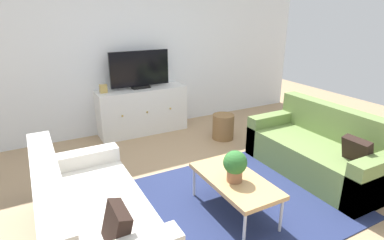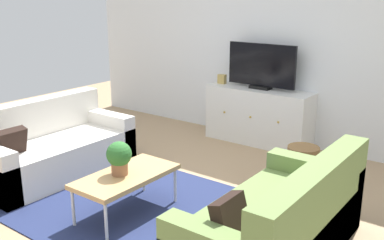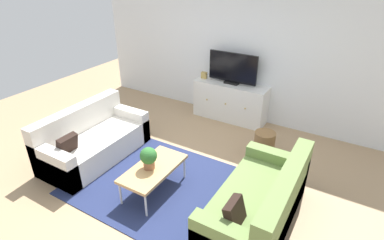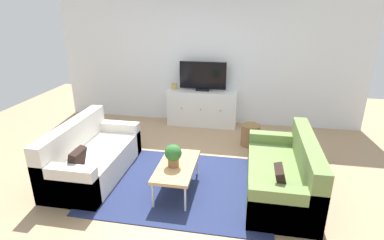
% 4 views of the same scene
% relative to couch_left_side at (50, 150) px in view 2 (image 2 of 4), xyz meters
% --- Properties ---
extents(ground_plane, '(10.00, 10.00, 0.00)m').
position_rel_couch_left_side_xyz_m(ground_plane, '(1.44, 0.10, -0.28)').
color(ground_plane, tan).
extents(wall_back, '(6.40, 0.12, 2.70)m').
position_rel_couch_left_side_xyz_m(wall_back, '(1.44, 2.65, 1.07)').
color(wall_back, white).
rests_on(wall_back, ground_plane).
extents(area_rug, '(2.50, 1.90, 0.01)m').
position_rel_couch_left_side_xyz_m(area_rug, '(1.44, -0.05, -0.27)').
color(area_rug, navy).
rests_on(area_rug, ground_plane).
extents(couch_left_side, '(0.84, 1.73, 0.82)m').
position_rel_couch_left_side_xyz_m(couch_left_side, '(0.00, 0.00, 0.00)').
color(couch_left_side, silver).
rests_on(couch_left_side, ground_plane).
extents(couch_right_side, '(0.84, 1.73, 0.82)m').
position_rel_couch_left_side_xyz_m(couch_right_side, '(2.87, 0.00, 0.00)').
color(couch_right_side, olive).
rests_on(couch_right_side, ground_plane).
extents(coffee_table, '(0.50, 0.98, 0.40)m').
position_rel_couch_left_side_xyz_m(coffee_table, '(1.40, -0.18, 0.09)').
color(coffee_table, tan).
rests_on(coffee_table, ground_plane).
extents(potted_plant, '(0.23, 0.23, 0.31)m').
position_rel_couch_left_side_xyz_m(potted_plant, '(1.36, -0.22, 0.30)').
color(potted_plant, '#936042').
rests_on(potted_plant, coffee_table).
extents(tv_console, '(1.45, 0.47, 0.75)m').
position_rel_couch_left_side_xyz_m(tv_console, '(1.36, 2.37, 0.10)').
color(tv_console, white).
rests_on(tv_console, ground_plane).
extents(flat_screen_tv, '(0.97, 0.16, 0.60)m').
position_rel_couch_left_side_xyz_m(flat_screen_tv, '(1.36, 2.39, 0.78)').
color(flat_screen_tv, black).
rests_on(flat_screen_tv, tv_console).
extents(mantel_clock, '(0.11, 0.07, 0.13)m').
position_rel_couch_left_side_xyz_m(mantel_clock, '(0.76, 2.37, 0.54)').
color(mantel_clock, tan).
rests_on(mantel_clock, tv_console).
extents(wicker_basket, '(0.34, 0.34, 0.40)m').
position_rel_couch_left_side_xyz_m(wicker_basket, '(2.39, 1.50, -0.08)').
color(wicker_basket, olive).
rests_on(wicker_basket, ground_plane).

